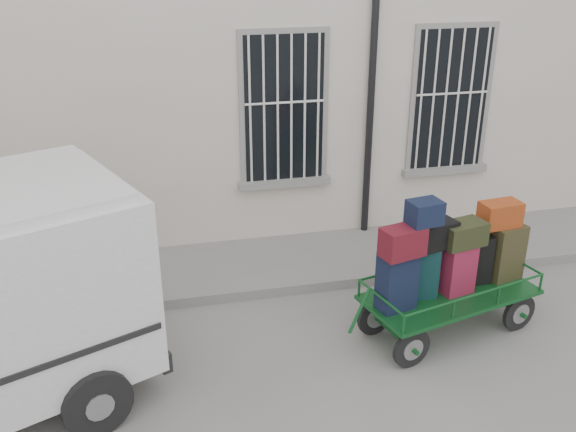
# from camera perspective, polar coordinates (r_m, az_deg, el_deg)

# --- Properties ---
(ground) EXTENTS (80.00, 80.00, 0.00)m
(ground) POSITION_cam_1_polar(r_m,az_deg,el_deg) (8.14, 7.11, -11.26)
(ground) COLOR slate
(ground) RESTS_ON ground
(building) EXTENTS (24.00, 5.15, 6.00)m
(building) POSITION_cam_1_polar(r_m,az_deg,el_deg) (12.09, -1.13, 15.90)
(building) COLOR beige
(building) RESTS_ON ground
(sidewalk) EXTENTS (24.00, 1.70, 0.15)m
(sidewalk) POSITION_cam_1_polar(r_m,az_deg,el_deg) (9.89, 2.91, -3.81)
(sidewalk) COLOR gray
(sidewalk) RESTS_ON ground
(luggage_cart) EXTENTS (2.62, 1.50, 1.92)m
(luggage_cart) POSITION_cam_1_polar(r_m,az_deg,el_deg) (8.08, 14.13, -4.37)
(luggage_cart) COLOR black
(luggage_cart) RESTS_ON ground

